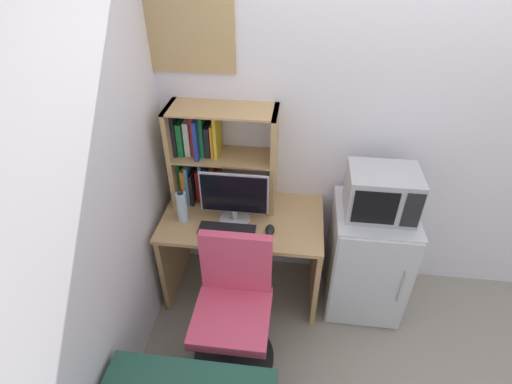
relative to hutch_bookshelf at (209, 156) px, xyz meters
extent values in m
cube|color=silver|center=(1.64, 0.15, 0.18)|extent=(6.40, 0.04, 2.60)
cube|color=silver|center=(-0.38, -1.47, 0.18)|extent=(0.04, 4.40, 2.60)
cube|color=tan|center=(0.26, -0.20, -0.38)|extent=(1.14, 0.65, 0.03)
cube|color=tan|center=(-0.29, -0.20, -0.76)|extent=(0.04, 0.59, 0.72)
cube|color=tan|center=(0.81, -0.20, -0.76)|extent=(0.04, 0.59, 0.72)
cube|color=tan|center=(-0.24, -0.02, 0.00)|extent=(0.03, 0.29, 0.74)
cube|color=tan|center=(0.46, -0.02, 0.00)|extent=(0.03, 0.29, 0.74)
cube|color=tan|center=(0.11, -0.02, 0.36)|extent=(0.73, 0.29, 0.01)
cube|color=tan|center=(0.11, -0.02, 0.02)|extent=(0.67, 0.29, 0.01)
cube|color=#197233|center=(-0.21, 0.02, -0.21)|extent=(0.02, 0.18, 0.31)
cube|color=orange|center=(-0.18, 0.00, -0.23)|extent=(0.03, 0.23, 0.28)
cube|color=teal|center=(-0.15, 0.00, -0.21)|extent=(0.02, 0.25, 0.32)
cube|color=black|center=(-0.12, 0.00, -0.24)|extent=(0.02, 0.25, 0.25)
cube|color=#B21E1E|center=(-0.09, 0.02, -0.24)|extent=(0.03, 0.17, 0.25)
cube|color=teal|center=(-0.05, 0.01, -0.20)|extent=(0.02, 0.21, 0.33)
cube|color=black|center=(-0.02, 0.01, -0.21)|extent=(0.04, 0.22, 0.32)
cube|color=gold|center=(0.02, 0.01, -0.22)|extent=(0.03, 0.20, 0.29)
cube|color=#B21E1E|center=(0.04, 0.00, -0.23)|extent=(0.02, 0.25, 0.27)
cube|color=black|center=(-0.21, 0.01, 0.17)|extent=(0.03, 0.20, 0.30)
cube|color=#197233|center=(-0.18, 0.02, 0.14)|extent=(0.04, 0.19, 0.24)
cube|color=silver|center=(-0.13, 0.02, 0.15)|extent=(0.04, 0.17, 0.24)
cube|color=#B21E1E|center=(-0.09, 0.02, 0.17)|extent=(0.03, 0.17, 0.29)
cube|color=navy|center=(-0.05, 0.00, 0.17)|extent=(0.03, 0.25, 0.28)
cube|color=#197233|center=(-0.03, 0.02, 0.17)|extent=(0.02, 0.18, 0.29)
cube|color=black|center=(0.01, 0.02, 0.13)|extent=(0.04, 0.18, 0.22)
cube|color=orange|center=(0.04, 0.02, 0.14)|extent=(0.02, 0.19, 0.23)
cube|color=gold|center=(0.07, 0.01, 0.17)|extent=(0.02, 0.20, 0.30)
cylinder|color=#B7B7BC|center=(0.22, -0.24, -0.36)|extent=(0.22, 0.22, 0.02)
cylinder|color=#B7B7BC|center=(0.22, -0.24, -0.31)|extent=(0.04, 0.04, 0.07)
cube|color=#B7B7BC|center=(0.22, -0.24, -0.14)|extent=(0.47, 0.01, 0.31)
cube|color=black|center=(0.22, -0.24, -0.14)|extent=(0.44, 0.02, 0.28)
cube|color=black|center=(0.18, -0.36, -0.36)|extent=(0.39, 0.13, 0.02)
ellipsoid|color=black|center=(0.47, -0.33, -0.35)|extent=(0.06, 0.11, 0.04)
cylinder|color=silver|center=(-0.14, -0.28, -0.25)|extent=(0.07, 0.07, 0.23)
cylinder|color=black|center=(-0.14, -0.28, -0.13)|extent=(0.04, 0.04, 0.02)
cube|color=silver|center=(1.18, -0.18, -0.68)|extent=(0.54, 0.55, 0.87)
cube|color=silver|center=(1.18, -0.46, -0.68)|extent=(0.52, 0.01, 0.84)
cylinder|color=#B2B2B7|center=(1.37, -0.47, -0.64)|extent=(0.01, 0.01, 0.31)
cube|color=#ADADB2|center=(1.18, -0.18, -0.09)|extent=(0.45, 0.34, 0.31)
cube|color=black|center=(1.11, -0.35, -0.09)|extent=(0.27, 0.01, 0.24)
cube|color=black|center=(1.34, -0.35, -0.09)|extent=(0.11, 0.01, 0.25)
cylinder|color=black|center=(0.28, -0.82, -1.10)|extent=(0.55, 0.55, 0.04)
cylinder|color=black|center=(0.28, -0.82, -0.89)|extent=(0.04, 0.04, 0.42)
cube|color=#D84766|center=(0.28, -0.82, -0.66)|extent=(0.48, 0.48, 0.07)
cube|color=#D84766|center=(0.28, -0.61, -0.40)|extent=(0.45, 0.06, 0.45)
cube|color=tan|center=(-0.15, 0.12, 0.80)|extent=(0.69, 0.02, 0.50)
camera|label=1|loc=(0.62, -2.31, 1.40)|focal=27.40mm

